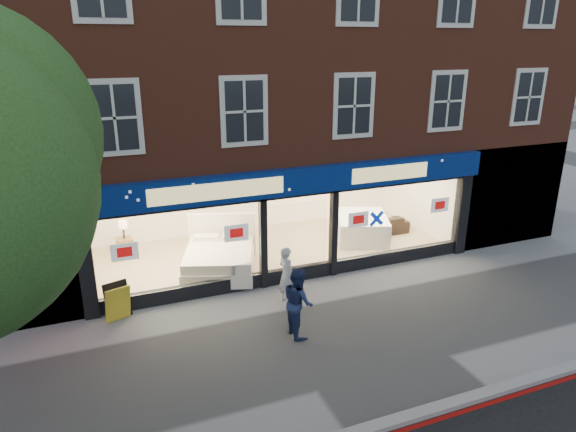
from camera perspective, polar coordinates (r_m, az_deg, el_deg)
ground at (r=12.24m, az=6.93°, el=-12.87°), size 120.00×120.00×0.00m
kerb_line at (r=10.16m, az=15.85°, el=-21.07°), size 60.00×0.10×0.01m
kerb_stone at (r=10.25m, az=15.16°, el=-20.23°), size 60.00×0.25×0.12m
showroom_floor at (r=16.49m, az=-1.76°, el=-3.83°), size 11.00×4.50×0.10m
building at (r=16.80m, az=-4.15°, el=19.71°), size 19.00×8.26×10.30m
display_bed at (r=14.99m, az=-7.61°, el=-4.61°), size 2.68×2.93×1.37m
bedside_table at (r=16.71m, az=-17.64°, el=-3.25°), size 0.49×0.49×0.55m
mattress_stack at (r=17.34m, az=8.18°, el=-1.25°), size 2.25×2.49×0.80m
sofa at (r=17.93m, az=9.98°, el=-1.01°), size 2.06×0.81×0.60m
a_board at (r=13.14m, az=-18.40°, el=-9.06°), size 0.70×0.56×0.94m
pedestrian_grey at (r=13.11m, az=-0.16°, el=-6.62°), size 0.49×0.63×1.54m
pedestrian_blue at (r=11.77m, az=1.13°, el=-9.51°), size 0.62×0.80×1.64m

